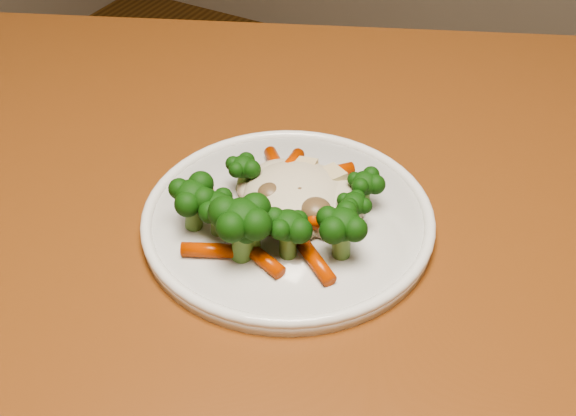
% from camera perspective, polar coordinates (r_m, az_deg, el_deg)
% --- Properties ---
extents(dining_table, '(1.43, 1.23, 0.75)m').
position_cam_1_polar(dining_table, '(0.70, 7.37, -8.44)').
color(dining_table, brown).
rests_on(dining_table, ground).
extents(plate, '(0.25, 0.25, 0.01)m').
position_cam_1_polar(plate, '(0.63, 0.00, -0.97)').
color(plate, white).
rests_on(plate, dining_table).
extents(meal, '(0.18, 0.18, 0.05)m').
position_cam_1_polar(meal, '(0.60, -0.67, 0.06)').
color(meal, beige).
rests_on(meal, plate).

